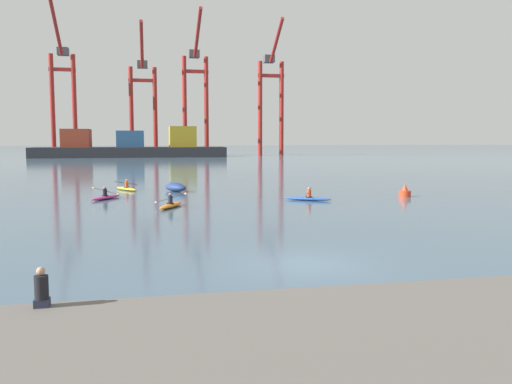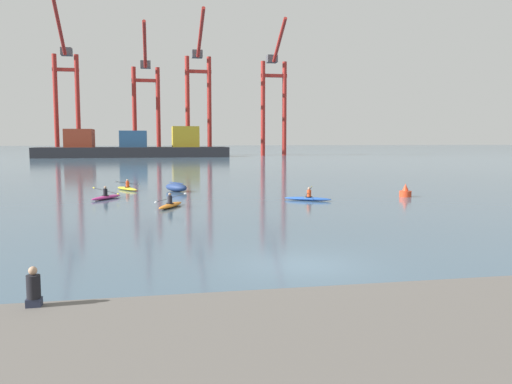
{
  "view_description": "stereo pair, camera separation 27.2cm",
  "coord_description": "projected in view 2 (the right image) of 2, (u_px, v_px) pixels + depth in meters",
  "views": [
    {
      "loc": [
        -5.27,
        -17.05,
        4.28
      ],
      "look_at": [
        2.22,
        19.42,
        0.6
      ],
      "focal_mm": 36.97,
      "sensor_mm": 36.0,
      "label": 1
    },
    {
      "loc": [
        -5.0,
        -17.1,
        4.28
      ],
      "look_at": [
        2.22,
        19.42,
        0.6
      ],
      "focal_mm": 36.97,
      "sensor_mm": 36.0,
      "label": 2
    }
  ],
  "objects": [
    {
      "name": "gantry_crane_west",
      "position": [
        66.0,
        86.0,
        137.6
      ],
      "size": [
        6.71,
        20.19,
        38.19
      ],
      "color": "maroon",
      "rests_on": "ground"
    },
    {
      "name": "gantry_crane_west_mid",
      "position": [
        146.0,
        94.0,
        145.41
      ],
      "size": [
        7.71,
        20.39,
        33.67
      ],
      "color": "maroon",
      "rests_on": "ground"
    },
    {
      "name": "kayak_orange",
      "position": [
        171.0,
        205.0,
        33.55
      ],
      "size": [
        2.03,
        3.34,
        0.99
      ],
      "color": "orange",
      "rests_on": "ground"
    },
    {
      "name": "kayak_magenta",
      "position": [
        106.0,
        197.0,
        38.26
      ],
      "size": [
        2.26,
        3.23,
        0.95
      ],
      "color": "#C13384",
      "rests_on": "ground"
    },
    {
      "name": "gantry_crane_east_mid",
      "position": [
        199.0,
        88.0,
        142.27
      ],
      "size": [
        7.13,
        20.72,
        35.99
      ],
      "color": "maroon",
      "rests_on": "ground"
    },
    {
      "name": "channel_buoy",
      "position": [
        405.0,
        192.0,
        39.8
      ],
      "size": [
        0.9,
        0.9,
        1.0
      ],
      "color": "red",
      "rests_on": "ground"
    },
    {
      "name": "ground_plane",
      "position": [
        302.0,
        265.0,
        18.08
      ],
      "size": [
        800.0,
        800.0,
        0.0
      ],
      "primitive_type": "plane",
      "color": "#425B70"
    },
    {
      "name": "gantry_crane_east",
      "position": [
        274.0,
        92.0,
        143.96
      ],
      "size": [
        7.25,
        16.71,
        34.75
      ],
      "color": "maroon",
      "rests_on": "ground"
    },
    {
      "name": "seated_onlooker",
      "position": [
        34.0,
        289.0,
        11.57
      ],
      "size": [
        0.32,
        0.3,
        0.9
      ],
      "color": "#23283D",
      "rests_on": "stone_quay"
    },
    {
      "name": "container_barge",
      "position": [
        135.0,
        147.0,
        132.0
      ],
      "size": [
        46.95,
        11.14,
        7.7
      ],
      "color": "#28282D",
      "rests_on": "ground"
    },
    {
      "name": "kayak_yellow",
      "position": [
        127.0,
        188.0,
        45.09
      ],
      "size": [
        2.18,
        3.26,
        0.95
      ],
      "color": "yellow",
      "rests_on": "ground"
    },
    {
      "name": "kayak_blue",
      "position": [
        308.0,
        198.0,
        37.34
      ],
      "size": [
        3.24,
        2.24,
        0.98
      ],
      "color": "#2856B2",
      "rests_on": "ground"
    },
    {
      "name": "capsized_dinghy",
      "position": [
        176.0,
        187.0,
        43.92
      ],
      "size": [
        2.32,
        2.79,
        0.76
      ],
      "color": "navy",
      "rests_on": "ground"
    }
  ]
}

